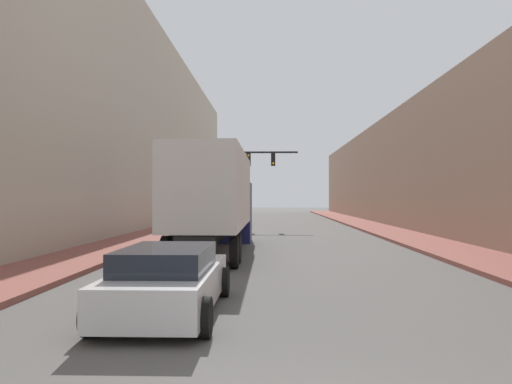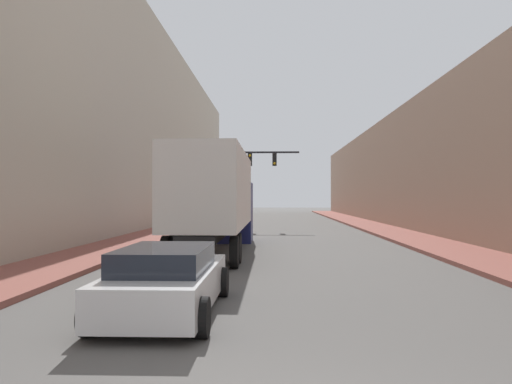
{
  "view_description": "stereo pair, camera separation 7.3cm",
  "coord_description": "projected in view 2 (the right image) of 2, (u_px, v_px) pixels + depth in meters",
  "views": [
    {
      "loc": [
        -0.29,
        -4.01,
        2.19
      ],
      "look_at": [
        -0.74,
        11.06,
        2.34
      ],
      "focal_mm": 35.0,
      "sensor_mm": 36.0,
      "label": 1
    },
    {
      "loc": [
        -0.22,
        -4.0,
        2.19
      ],
      "look_at": [
        -0.74,
        11.06,
        2.34
      ],
      "focal_mm": 35.0,
      "sensor_mm": 36.0,
      "label": 2
    }
  ],
  "objects": [
    {
      "name": "sidewalk_right",
      "position": [
        378.0,
        228.0,
        33.71
      ],
      "size": [
        2.79,
        80.0,
        0.15
      ],
      "color": "brown",
      "rests_on": "ground"
    },
    {
      "name": "sidewalk_left",
      "position": [
        176.0,
        228.0,
        34.19
      ],
      "size": [
        2.79,
        80.0,
        0.15
      ],
      "color": "brown",
      "rests_on": "ground"
    },
    {
      "name": "building_right",
      "position": [
        444.0,
        168.0,
        33.6
      ],
      "size": [
        6.0,
        80.0,
        8.29
      ],
      "color": "#997A66",
      "rests_on": "ground"
    },
    {
      "name": "building_left",
      "position": [
        113.0,
        123.0,
        34.42
      ],
      "size": [
        6.0,
        80.0,
        14.68
      ],
      "color": "#BCB29E",
      "rests_on": "ground"
    },
    {
      "name": "semi_truck",
      "position": [
        217.0,
        197.0,
        19.8
      ],
      "size": [
        2.4,
        11.38,
        3.85
      ],
      "color": "silver",
      "rests_on": "ground"
    },
    {
      "name": "sedan_car",
      "position": [
        167.0,
        280.0,
        9.37
      ],
      "size": [
        1.99,
        4.53,
        1.26
      ],
      "color": "silver",
      "rests_on": "ground"
    },
    {
      "name": "traffic_signal_gantry",
      "position": [
        229.0,
        170.0,
        35.31
      ],
      "size": [
        7.07,
        0.35,
        5.65
      ],
      "color": "black",
      "rests_on": "ground"
    }
  ]
}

